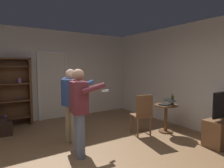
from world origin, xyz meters
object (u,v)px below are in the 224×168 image
object	(u,v)px
person_blue_shirt	(79,106)
suitcase_dark	(1,128)
side_table	(166,114)
person_striped_shirt	(72,101)
bookshelf	(13,90)
bottle_on_table	(172,100)
laptop	(167,103)
tv_flatscreen	(224,128)
wooden_chair	(142,113)

from	to	relation	value
person_blue_shirt	suitcase_dark	size ratio (longest dim) A/B	3.37
side_table	person_striped_shirt	size ratio (longest dim) A/B	0.44
side_table	person_blue_shirt	size ratio (longest dim) A/B	0.43
bookshelf	bottle_on_table	xyz separation A→B (m)	(3.27, -2.77, -0.20)
laptop	bottle_on_table	world-z (taller)	bottle_on_table
bookshelf	tv_flatscreen	xyz separation A→B (m)	(3.56, -3.89, -0.67)
bookshelf	person_striped_shirt	distance (m)	2.20
person_blue_shirt	person_striped_shirt	size ratio (longest dim) A/B	1.01
tv_flatscreen	laptop	size ratio (longest dim) A/B	2.77
side_table	person_blue_shirt	world-z (taller)	person_blue_shirt
tv_flatscreen	person_striped_shirt	world-z (taller)	person_striped_shirt
laptop	wooden_chair	distance (m)	0.71
bookshelf	wooden_chair	world-z (taller)	bookshelf
tv_flatscreen	bottle_on_table	world-z (taller)	tv_flatscreen
bookshelf	suitcase_dark	bearing A→B (deg)	-117.98
bookshelf	side_table	world-z (taller)	bookshelf
bookshelf	bottle_on_table	size ratio (longest dim) A/B	6.99
bookshelf	bottle_on_table	bearing A→B (deg)	-40.28
person_striped_shirt	suitcase_dark	distance (m)	1.97
bookshelf	side_table	distance (m)	4.16
person_blue_shirt	tv_flatscreen	bearing A→B (deg)	-22.97
laptop	person_blue_shirt	world-z (taller)	person_blue_shirt
bottle_on_table	laptop	bearing A→B (deg)	165.98
person_blue_shirt	wooden_chair	bearing A→B (deg)	5.47
bookshelf	laptop	bearing A→B (deg)	-41.27
tv_flatscreen	person_blue_shirt	distance (m)	3.09
bookshelf	person_striped_shirt	bearing A→B (deg)	-65.65
person_blue_shirt	suitcase_dark	world-z (taller)	person_blue_shirt
bookshelf	wooden_chair	size ratio (longest dim) A/B	1.91
bookshelf	laptop	size ratio (longest dim) A/B	4.60
wooden_chair	person_blue_shirt	world-z (taller)	person_blue_shirt
tv_flatscreen	person_striped_shirt	size ratio (longest dim) A/B	0.71
tv_flatscreen	laptop	xyz separation A→B (m)	(-0.45, 1.16, 0.41)
person_blue_shirt	person_striped_shirt	bearing A→B (deg)	79.42
tv_flatscreen	suitcase_dark	world-z (taller)	tv_flatscreen
tv_flatscreen	side_table	world-z (taller)	tv_flatscreen
bottle_on_table	wooden_chair	world-z (taller)	wooden_chair
bookshelf	laptop	world-z (taller)	bookshelf
bookshelf	suitcase_dark	size ratio (longest dim) A/B	3.96
tv_flatscreen	person_blue_shirt	xyz separation A→B (m)	(-2.79, 1.18, 0.58)
laptop	person_blue_shirt	xyz separation A→B (m)	(-2.34, 0.02, 0.17)
bookshelf	tv_flatscreen	distance (m)	5.32
person_blue_shirt	person_striped_shirt	world-z (taller)	person_blue_shirt
person_blue_shirt	person_striped_shirt	distance (m)	0.72
tv_flatscreen	wooden_chair	world-z (taller)	tv_flatscreen
laptop	person_striped_shirt	xyz separation A→B (m)	(-2.21, 0.73, 0.16)
laptop	bottle_on_table	xyz separation A→B (m)	(0.16, -0.04, 0.06)
person_blue_shirt	side_table	bearing A→B (deg)	0.48
person_blue_shirt	bookshelf	bearing A→B (deg)	105.88
bottle_on_table	person_striped_shirt	world-z (taller)	person_striped_shirt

